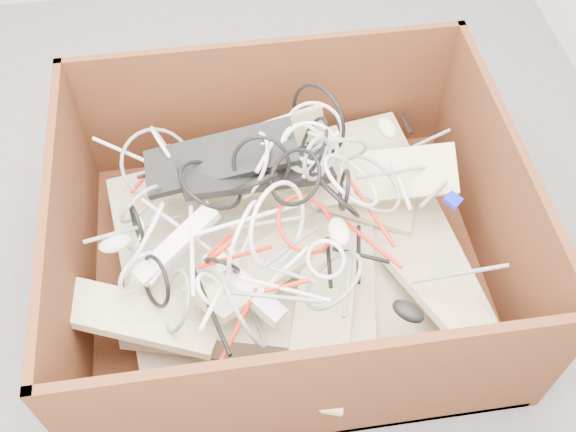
{
  "coord_description": "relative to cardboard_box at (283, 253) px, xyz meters",
  "views": [
    {
      "loc": [
        -0.01,
        -1.27,
        1.89
      ],
      "look_at": [
        0.16,
        -0.11,
        0.3
      ],
      "focal_mm": 41.54,
      "sensor_mm": 36.0,
      "label": 1
    }
  ],
  "objects": [
    {
      "name": "ground",
      "position": [
        -0.14,
        0.13,
        -0.13
      ],
      "size": [
        3.0,
        3.0,
        0.0
      ],
      "primitive_type": "plane",
      "color": "#535355",
      "rests_on": "ground"
    },
    {
      "name": "cardboard_box",
      "position": [
        0.0,
        0.0,
        0.0
      ],
      "size": [
        1.3,
        1.08,
        0.56
      ],
      "color": "#381C0E",
      "rests_on": "ground"
    },
    {
      "name": "keyboard_pile",
      "position": [
        0.02,
        -0.0,
        0.15
      ],
      "size": [
        1.23,
        0.92,
        0.37
      ],
      "color": "beige",
      "rests_on": "cardboard_box"
    },
    {
      "name": "mice_scatter",
      "position": [
        0.0,
        -0.05,
        0.22
      ],
      "size": [
        0.95,
        0.74,
        0.19
      ],
      "color": "beige",
      "rests_on": "keyboard_pile"
    },
    {
      "name": "power_strip_left",
      "position": [
        -0.3,
        -0.08,
        0.23
      ],
      "size": [
        0.26,
        0.2,
        0.12
      ],
      "primitive_type": "cube",
      "rotation": [
        0.14,
        -0.26,
        0.61
      ],
      "color": "white",
      "rests_on": "keyboard_pile"
    },
    {
      "name": "power_strip_right",
      "position": [
        -0.14,
        -0.22,
        0.2
      ],
      "size": [
        0.22,
        0.24,
        0.09
      ],
      "primitive_type": "cube",
      "rotation": [
        -0.1,
        0.17,
        -0.86
      ],
      "color": "white",
      "rests_on": "keyboard_pile"
    },
    {
      "name": "vga_plug",
      "position": [
        0.5,
        -0.02,
        0.21
      ],
      "size": [
        0.06,
        0.06,
        0.03
      ],
      "primitive_type": "cube",
      "rotation": [
        0.09,
        0.14,
        -0.86
      ],
      "color": "#0E15D5",
      "rests_on": "keyboard_pile"
    },
    {
      "name": "cable_tangle",
      "position": [
        -0.07,
        0.01,
        0.27
      ],
      "size": [
        1.16,
        0.89,
        0.45
      ],
      "color": "black",
      "rests_on": "keyboard_pile"
    }
  ]
}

